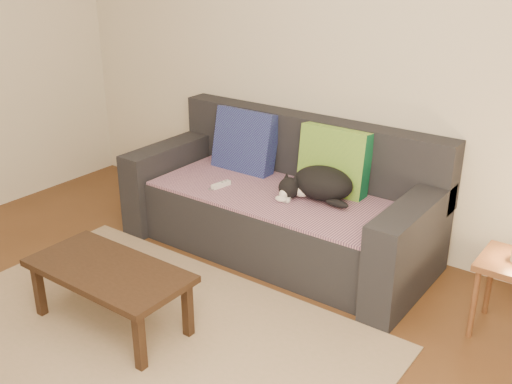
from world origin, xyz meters
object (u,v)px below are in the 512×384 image
sofa (282,206)px  wii_remote_b (290,196)px  wii_remote_a (221,185)px  coffee_table (109,275)px  cat (320,184)px

sofa → wii_remote_b: 0.23m
wii_remote_a → wii_remote_b: same height
wii_remote_a → wii_remote_b: size_ratio=1.00×
wii_remote_a → coffee_table: size_ratio=0.16×
wii_remote_a → sofa: bearing=-47.1°
cat → coffee_table: size_ratio=0.53×
cat → wii_remote_a: size_ratio=3.25×
cat → wii_remote_a: (-0.64, -0.22, -0.09)m
wii_remote_b → coffee_table: 1.28m
wii_remote_b → cat: bearing=-73.5°
cat → wii_remote_b: 0.21m
wii_remote_a → coffee_table: (0.13, -1.11, -0.13)m
wii_remote_a → wii_remote_b: 0.50m
cat → coffee_table: (-0.52, -1.33, -0.22)m
wii_remote_a → coffee_table: bearing=-162.9°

